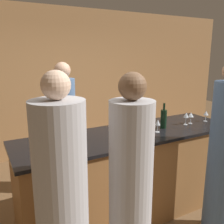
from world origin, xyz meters
TOP-DOWN VIEW (x-y plane):
  - ground_plane at (0.00, 0.00)m, footprint 14.00×14.00m
  - back_wall at (0.00, 2.40)m, footprint 8.00×0.06m
  - bar_counter at (0.00, 0.00)m, footprint 2.68×0.81m
  - bartender at (-0.51, 0.92)m, footprint 0.32×0.32m
  - guest_0 at (-1.08, -0.77)m, footprint 0.37×0.37m
  - guest_1 at (-0.56, -0.85)m, footprint 0.34×0.34m
  - guest_2 at (0.68, -0.73)m, footprint 0.32×0.32m
  - wine_bottle_0 at (0.45, -0.03)m, footprint 0.08×0.08m
  - wine_bottle_1 at (-0.59, 0.31)m, footprint 0.08×0.08m
  - wine_glass_0 at (0.80, -0.05)m, footprint 0.06×0.06m
  - wine_glass_1 at (0.89, -0.04)m, footprint 0.07×0.07m
  - wine_glass_2 at (0.03, -0.28)m, footprint 0.07×0.07m
  - wine_glass_3 at (0.28, -0.13)m, footprint 0.06×0.06m
  - wine_glass_4 at (1.16, -0.06)m, footprint 0.07×0.07m
  - wine_glass_5 at (-0.69, -0.17)m, footprint 0.08×0.08m

SIDE VIEW (x-z plane):
  - ground_plane at x=0.00m, z-range 0.00..0.00m
  - bar_counter at x=0.00m, z-range 0.00..1.05m
  - guest_1 at x=-0.56m, z-range -0.06..1.76m
  - guest_0 at x=-1.08m, z-range -0.07..1.78m
  - bartender at x=-0.51m, z-range -0.05..1.79m
  - guest_2 at x=0.68m, z-range -0.06..1.82m
  - wine_bottle_1 at x=-0.59m, z-range 1.02..1.29m
  - wine_glass_4 at x=1.16m, z-range 1.09..1.23m
  - wine_glass_1 at x=0.89m, z-range 1.09..1.24m
  - wine_glass_3 at x=0.28m, z-range 1.09..1.24m
  - wine_glass_5 at x=-0.69m, z-range 1.09..1.25m
  - wine_bottle_0 at x=0.45m, z-range 1.02..1.33m
  - wine_glass_0 at x=0.80m, z-range 1.09..1.26m
  - wine_glass_2 at x=0.03m, z-range 1.10..1.28m
  - back_wall at x=0.00m, z-range 0.00..2.80m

